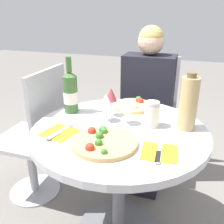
{
  "coord_description": "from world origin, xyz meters",
  "views": [
    {
      "loc": [
        0.33,
        -1.1,
        1.28
      ],
      "look_at": [
        -0.03,
        -0.04,
        0.82
      ],
      "focal_mm": 40.0,
      "sensor_mm": 36.0,
      "label": 1
    }
  ],
  "objects_px": {
    "pizza_large": "(103,142)",
    "tall_carafe": "(188,103)",
    "dining_table": "(119,156)",
    "wine_bottle": "(70,92)",
    "chair_empty_side": "(37,139)",
    "chair_behind_diner": "(148,118)",
    "seated_diner": "(145,117)"
  },
  "relations": [
    {
      "from": "chair_behind_diner",
      "to": "seated_diner",
      "type": "bearing_deg",
      "value": 90.0
    },
    {
      "from": "tall_carafe",
      "to": "chair_behind_diner",
      "type": "bearing_deg",
      "value": 114.63
    },
    {
      "from": "wine_bottle",
      "to": "tall_carafe",
      "type": "relative_size",
      "value": 1.12
    },
    {
      "from": "dining_table",
      "to": "chair_empty_side",
      "type": "bearing_deg",
      "value": 164.9
    },
    {
      "from": "wine_bottle",
      "to": "chair_behind_diner",
      "type": "bearing_deg",
      "value": 62.06
    },
    {
      "from": "chair_behind_diner",
      "to": "pizza_large",
      "type": "bearing_deg",
      "value": 88.01
    },
    {
      "from": "chair_behind_diner",
      "to": "seated_diner",
      "type": "xyz_separation_m",
      "value": [
        0.0,
        -0.15,
        0.07
      ]
    },
    {
      "from": "dining_table",
      "to": "wine_bottle",
      "type": "xyz_separation_m",
      "value": [
        -0.33,
        0.12,
        0.28
      ]
    },
    {
      "from": "dining_table",
      "to": "pizza_large",
      "type": "relative_size",
      "value": 3.02
    },
    {
      "from": "chair_behind_diner",
      "to": "wine_bottle",
      "type": "height_order",
      "value": "wine_bottle"
    },
    {
      "from": "chair_behind_diner",
      "to": "seated_diner",
      "type": "height_order",
      "value": "seated_diner"
    },
    {
      "from": "pizza_large",
      "to": "tall_carafe",
      "type": "height_order",
      "value": "tall_carafe"
    },
    {
      "from": "seated_diner",
      "to": "wine_bottle",
      "type": "bearing_deg",
      "value": 55.26
    },
    {
      "from": "seated_diner",
      "to": "pizza_large",
      "type": "xyz_separation_m",
      "value": [
        -0.03,
        -0.8,
        0.21
      ]
    },
    {
      "from": "dining_table",
      "to": "seated_diner",
      "type": "bearing_deg",
      "value": 88.85
    },
    {
      "from": "chair_empty_side",
      "to": "pizza_large",
      "type": "height_order",
      "value": "chair_empty_side"
    },
    {
      "from": "dining_table",
      "to": "chair_empty_side",
      "type": "distance_m",
      "value": 0.68
    },
    {
      "from": "dining_table",
      "to": "chair_behind_diner",
      "type": "relative_size",
      "value": 0.95
    },
    {
      "from": "chair_empty_side",
      "to": "tall_carafe",
      "type": "bearing_deg",
      "value": -94.03
    },
    {
      "from": "dining_table",
      "to": "tall_carafe",
      "type": "distance_m",
      "value": 0.45
    },
    {
      "from": "tall_carafe",
      "to": "pizza_large",
      "type": "bearing_deg",
      "value": -139.93
    },
    {
      "from": "chair_empty_side",
      "to": "wine_bottle",
      "type": "xyz_separation_m",
      "value": [
        0.31,
        -0.05,
        0.38
      ]
    },
    {
      "from": "dining_table",
      "to": "seated_diner",
      "type": "height_order",
      "value": "seated_diner"
    },
    {
      "from": "dining_table",
      "to": "tall_carafe",
      "type": "xyz_separation_m",
      "value": [
        0.32,
        0.11,
        0.3
      ]
    },
    {
      "from": "chair_empty_side",
      "to": "wine_bottle",
      "type": "bearing_deg",
      "value": -99.3
    },
    {
      "from": "seated_diner",
      "to": "chair_empty_side",
      "type": "distance_m",
      "value": 0.8
    },
    {
      "from": "chair_behind_diner",
      "to": "wine_bottle",
      "type": "bearing_deg",
      "value": 62.06
    },
    {
      "from": "dining_table",
      "to": "wine_bottle",
      "type": "relative_size",
      "value": 2.78
    },
    {
      "from": "seated_diner",
      "to": "pizza_large",
      "type": "relative_size",
      "value": 4.0
    },
    {
      "from": "tall_carafe",
      "to": "seated_diner",
      "type": "bearing_deg",
      "value": 120.75
    },
    {
      "from": "chair_empty_side",
      "to": "wine_bottle",
      "type": "height_order",
      "value": "wine_bottle"
    },
    {
      "from": "dining_table",
      "to": "seated_diner",
      "type": "distance_m",
      "value": 0.62
    }
  ]
}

